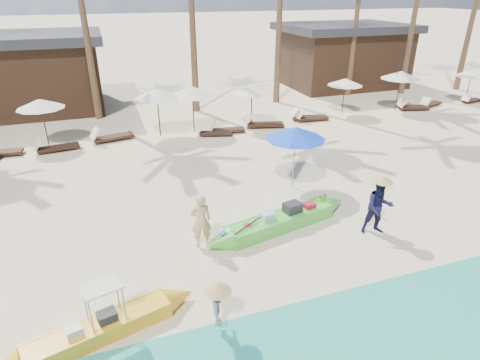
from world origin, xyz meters
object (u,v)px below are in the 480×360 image
object	(u,v)px
green_canoe	(280,221)
tourist	(201,221)
blue_umbrella	(296,133)
yellow_canoe	(100,329)

from	to	relation	value
green_canoe	tourist	bearing A→B (deg)	170.04
blue_umbrella	yellow_canoe	bearing A→B (deg)	-143.52
yellow_canoe	tourist	bearing A→B (deg)	27.40
green_canoe	tourist	xyz separation A→B (m)	(-2.45, -0.10, 0.55)
blue_umbrella	green_canoe	bearing A→B (deg)	-123.31
tourist	blue_umbrella	distance (m)	4.92
green_canoe	tourist	size ratio (longest dim) A/B	3.52
yellow_canoe	blue_umbrella	size ratio (longest dim) A/B	2.06
tourist	blue_umbrella	world-z (taller)	blue_umbrella
yellow_canoe	tourist	distance (m)	3.84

